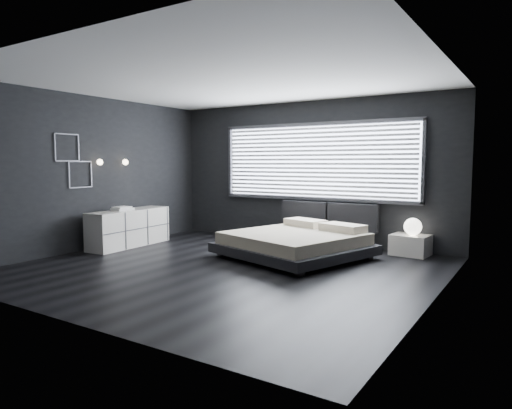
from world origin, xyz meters
The scene contains 12 objects.
room centered at (0.00, 0.00, 1.40)m, with size 6.04×6.00×2.80m.
window centered at (0.20, 2.70, 1.61)m, with size 4.14×0.09×1.52m.
headboard centered at (0.51, 2.64, 0.57)m, with size 1.96×0.16×0.52m.
sconce_near centered at (-2.88, 0.05, 1.60)m, with size 0.18×0.11×0.11m.
sconce_far centered at (-2.88, 0.65, 1.60)m, with size 0.18×0.11×0.11m.
wall_art_upper centered at (-2.98, -0.55, 1.85)m, with size 0.01×0.48×0.48m.
wall_art_lower centered at (-2.98, -0.30, 1.38)m, with size 0.01×0.48×0.48m.
bed centered at (0.52, 1.27, 0.25)m, with size 2.60×2.53×0.55m.
nightstand centered at (2.11, 2.50, 0.18)m, with size 0.61×0.51×0.35m, color white.
orb_lamp centered at (2.15, 2.45, 0.50)m, with size 0.30×0.30×0.30m, color white.
dresser centered at (-2.65, 0.50, 0.35)m, with size 0.60×1.77×0.70m.
book_stack centered at (-2.66, 0.35, 0.73)m, with size 0.29×0.36×0.07m.
Camera 1 is at (4.03, -5.48, 1.59)m, focal length 32.00 mm.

